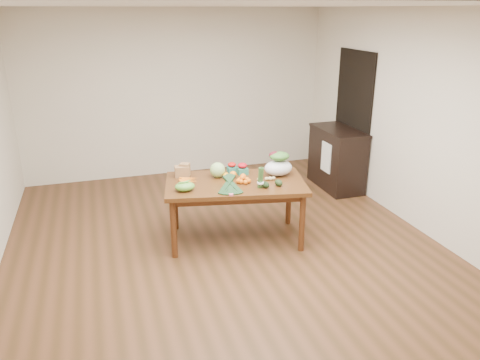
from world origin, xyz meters
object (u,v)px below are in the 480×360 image
object	(u,v)px
dining_table	(235,211)
asparagus_bundle	(261,178)
mandarin_cluster	(242,179)
paper_bag	(182,170)
kale_bunch	(230,185)
salad_bag	(278,165)
cabinet	(337,158)
cabbage	(218,170)

from	to	relation	value
dining_table	asparagus_bundle	bearing A→B (deg)	-41.47
dining_table	mandarin_cluster	distance (m)	0.43
paper_bag	kale_bunch	size ratio (longest dim) A/B	0.56
dining_table	salad_bag	size ratio (longest dim) A/B	4.69
cabinet	salad_bag	size ratio (longest dim) A/B	2.94
dining_table	asparagus_bundle	world-z (taller)	asparagus_bundle
cabinet	asparagus_bundle	bearing A→B (deg)	-140.10
dining_table	salad_bag	world-z (taller)	salad_bag
cabinet	asparagus_bundle	size ratio (longest dim) A/B	4.08
asparagus_bundle	dining_table	bearing A→B (deg)	138.53
asparagus_bundle	kale_bunch	bearing A→B (deg)	-165.85
cabinet	kale_bunch	distance (m)	2.70
dining_table	salad_bag	xyz separation A→B (m)	(0.57, 0.06, 0.51)
cabbage	kale_bunch	world-z (taller)	cabbage
paper_bag	mandarin_cluster	world-z (taller)	paper_bag
dining_table	paper_bag	size ratio (longest dim) A/B	7.22
cabbage	kale_bunch	distance (m)	0.52
asparagus_bundle	salad_bag	distance (m)	0.49
paper_bag	kale_bunch	distance (m)	0.79
cabinet	cabbage	distance (m)	2.45
cabbage	kale_bunch	bearing A→B (deg)	-89.33
kale_bunch	salad_bag	xyz separation A→B (m)	(0.72, 0.36, 0.05)
paper_bag	cabbage	distance (m)	0.44
cabinet	mandarin_cluster	bearing A→B (deg)	-146.69
paper_bag	salad_bag	bearing A→B (deg)	-15.52
paper_bag	salad_bag	size ratio (longest dim) A/B	0.65
cabbage	mandarin_cluster	xyz separation A→B (m)	(0.23, -0.27, -0.05)
kale_bunch	cabbage	bearing A→B (deg)	102.01
cabinet	asparagus_bundle	xyz separation A→B (m)	(-1.83, -1.53, 0.40)
kale_bunch	salad_bag	world-z (taller)	salad_bag
cabinet	mandarin_cluster	xyz separation A→B (m)	(-1.97, -1.29, 0.32)
kale_bunch	cabinet	bearing A→B (deg)	46.55
dining_table	cabinet	size ratio (longest dim) A/B	1.60
cabinet	mandarin_cluster	size ratio (longest dim) A/B	5.67
salad_bag	cabbage	bearing A→B (deg)	167.40
cabinet	paper_bag	xyz separation A→B (m)	(-2.60, -0.87, 0.36)
dining_table	paper_bag	xyz separation A→B (m)	(-0.56, 0.37, 0.45)
paper_bag	kale_bunch	world-z (taller)	same
salad_bag	kale_bunch	bearing A→B (deg)	-153.44
cabinet	asparagus_bundle	world-z (taller)	asparagus_bundle
cabbage	mandarin_cluster	bearing A→B (deg)	-49.80
cabinet	kale_bunch	size ratio (longest dim) A/B	2.55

